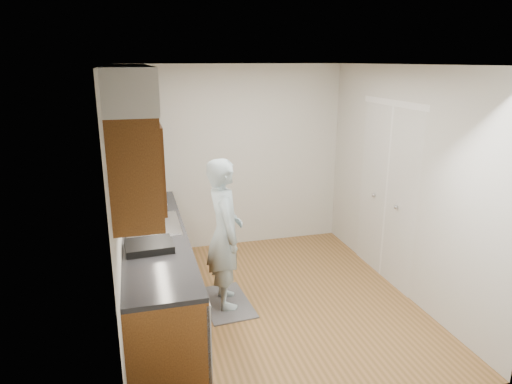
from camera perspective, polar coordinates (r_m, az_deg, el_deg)
The scene contains 15 objects.
floor at distance 5.12m, azimuth 1.99°, elevation -13.59°, with size 3.50×3.50×0.00m, color brown.
ceiling at distance 4.45m, azimuth 2.31°, elevation 15.62°, with size 3.50×3.50×0.00m, color white.
wall_left at distance 4.44m, azimuth -16.70°, elevation -1.45°, with size 0.02×3.50×2.50m, color beige.
wall_right at distance 5.26m, azimuth 17.93°, elevation 1.16°, with size 0.02×3.50×2.50m, color beige.
wall_back at distance 6.27m, azimuth -2.62°, elevation 4.26°, with size 3.00×0.02×2.50m, color beige.
counter at distance 4.71m, azimuth -12.25°, elevation -10.04°, with size 0.64×2.80×1.30m.
upper_cabinets at distance 4.33m, azimuth -15.19°, elevation 7.75°, with size 0.47×2.80×1.21m.
closet_door at distance 5.56m, azimuth 15.98°, elevation -0.31°, with size 0.02×1.22×2.05m, color silver.
floor_mat at distance 5.11m, azimuth -3.75°, elevation -13.60°, with size 0.48×0.81×0.02m, color slate.
person at distance 4.72m, azimuth -3.95°, elevation -3.98°, with size 0.64×0.42×1.80m, color #93ABB3.
soap_bottle_a at distance 5.11m, azimuth -14.49°, elevation -1.03°, with size 0.11×0.11×0.27m, color silver.
soap_bottle_b at distance 5.16m, azimuth -13.38°, elevation -1.38°, with size 0.08×0.08×0.17m, color silver.
soap_bottle_c at distance 5.34m, azimuth -13.49°, elevation -0.79°, with size 0.13×0.13×0.17m, color silver.
steel_can at distance 5.20m, azimuth -12.64°, elevation -1.55°, with size 0.06×0.06×0.11m, color #A5A5AA.
dish_rack at distance 4.14m, azimuth -13.23°, elevation -6.58°, with size 0.40×0.34×0.06m, color black.
Camera 1 is at (-1.33, -4.24, 2.54)m, focal length 32.00 mm.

